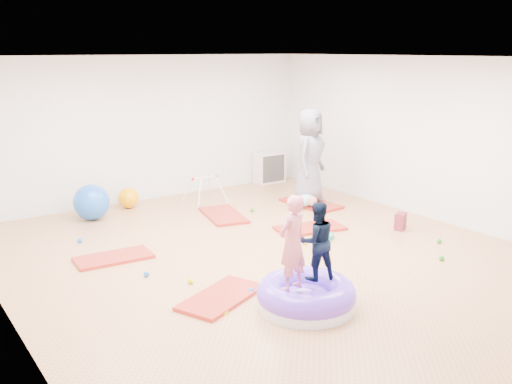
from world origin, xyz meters
TOP-DOWN VIEW (x-y plane):
  - room at (0.00, 0.00)m, footprint 7.01×8.01m
  - gym_mat_front_left at (-1.30, -0.84)m, footprint 1.27×0.97m
  - gym_mat_mid_left at (-1.87, 1.17)m, footprint 1.10×0.61m
  - gym_mat_center_back at (0.54, 2.10)m, footprint 0.85×1.28m
  - gym_mat_right at (1.32, 0.63)m, footprint 1.22×0.79m
  - gym_mat_rear_right at (2.33, 1.81)m, footprint 0.69×1.25m
  - inflatable_cushion at (-0.61, -1.60)m, footprint 1.16×1.16m
  - child_pink at (-0.83, -1.60)m, footprint 0.44×0.34m
  - child_navy at (-0.41, -1.52)m, footprint 0.54×0.47m
  - adult_caregiver at (2.31, 1.85)m, footprint 1.04×0.92m
  - infant at (2.08, 1.62)m, footprint 0.39×0.39m
  - ball_pit_balls at (0.48, 0.35)m, footprint 4.71×3.76m
  - exercise_ball_blue at (-1.45, 3.25)m, footprint 0.63×0.63m
  - exercise_ball_orange at (-0.63, 3.60)m, footprint 0.39×0.39m
  - infant_play_gym at (0.72, 3.07)m, footprint 0.69×0.65m
  - cube_shelf at (2.79, 3.79)m, footprint 0.68×0.34m
  - balance_disc at (1.21, 0.17)m, footprint 0.33×0.33m
  - backpack at (2.55, -0.22)m, footprint 0.28×0.24m
  - yellow_toy at (-1.50, -1.14)m, footprint 0.20×0.20m

SIDE VIEW (x-z plane):
  - yellow_toy at x=-1.50m, z-range 0.00..0.03m
  - gym_mat_mid_left at x=-1.87m, z-range 0.00..0.04m
  - gym_mat_right at x=1.32m, z-range 0.00..0.05m
  - gym_mat_front_left at x=-1.30m, z-range 0.00..0.05m
  - gym_mat_center_back at x=0.54m, z-range 0.00..0.05m
  - gym_mat_rear_right at x=2.33m, z-range 0.00..0.05m
  - balance_disc at x=1.21m, z-range 0.00..0.07m
  - ball_pit_balls at x=0.48m, z-range 0.00..0.08m
  - backpack at x=2.55m, z-range 0.00..0.28m
  - inflatable_cushion at x=-0.61m, z-range -0.04..0.32m
  - infant at x=2.08m, z-range 0.05..0.28m
  - exercise_ball_orange at x=-0.63m, z-range 0.00..0.39m
  - exercise_ball_blue at x=-1.45m, z-range 0.00..0.63m
  - cube_shelf at x=2.79m, z-range 0.00..0.68m
  - infant_play_gym at x=0.72m, z-range 0.09..0.61m
  - child_navy at x=-0.41m, z-range 0.33..1.27m
  - child_pink at x=-0.83m, z-range 0.33..1.43m
  - adult_caregiver at x=2.31m, z-range 0.05..1.84m
  - room at x=0.00m, z-range 0.00..2.80m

